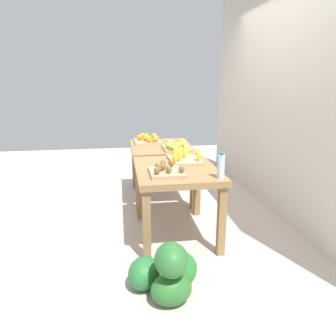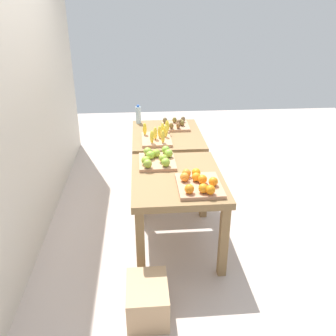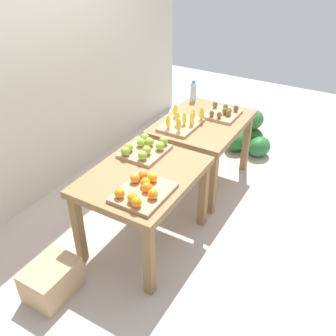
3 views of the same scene
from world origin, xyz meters
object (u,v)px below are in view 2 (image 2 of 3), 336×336
watermelon_pile (177,147)px  cardboard_produce_box (147,300)px  display_table_right (167,142)px  kiwi_bin (176,125)px  orange_bin (199,183)px  apple_bin (157,159)px  water_bottle (138,115)px  display_table_left (177,186)px  banana_crate (157,137)px

watermelon_pile → cardboard_produce_box: bearing=169.6°
display_table_right → cardboard_produce_box: bearing=171.3°
kiwi_bin → cardboard_produce_box: size_ratio=0.90×
display_table_right → orange_bin: bearing=-173.6°
apple_bin → water_bottle: (1.26, 0.17, 0.06)m
display_table_right → watermelon_pile: (0.94, -0.23, -0.45)m
orange_bin → kiwi_bin: bearing=0.9°
apple_bin → cardboard_produce_box: bearing=172.9°
orange_bin → cardboard_produce_box: bearing=143.0°
display_table_left → watermelon_pile: 2.12m
water_bottle → apple_bin: bearing=-172.5°
orange_bin → banana_crate: 1.16m
orange_bin → water_bottle: bearing=15.1°
display_table_left → kiwi_bin: size_ratio=2.89×
banana_crate → apple_bin: bearing=176.5°
kiwi_bin → water_bottle: (0.21, 0.45, 0.08)m
display_table_left → watermelon_pile: display_table_left is taller
orange_bin → water_bottle: size_ratio=1.90×
display_table_left → water_bottle: size_ratio=4.47×
display_table_left → water_bottle: bearing=12.0°
watermelon_pile → cardboard_produce_box: watermelon_pile is taller
display_table_left → orange_bin: orange_bin is taller
display_table_right → water_bottle: size_ratio=4.47×
display_table_right → watermelon_pile: 1.07m
display_table_left → display_table_right: size_ratio=1.00×
orange_bin → apple_bin: 0.61m
display_table_left → kiwi_bin: (1.33, -0.13, 0.14)m
watermelon_pile → water_bottle: bearing=133.2°
orange_bin → watermelon_pile: orange_bin is taller
orange_bin → display_table_right: bearing=6.4°
display_table_right → orange_bin: (-1.36, -0.15, 0.14)m
display_table_right → display_table_left: bearing=180.0°
water_bottle → cardboard_produce_box: (-2.38, -0.03, -0.70)m
water_bottle → cardboard_produce_box: 2.48m
orange_bin → water_bottle: (1.78, 0.48, 0.07)m
water_bottle → display_table_left: bearing=-168.0°
apple_bin → water_bottle: 1.27m
display_table_right → kiwi_bin: kiwi_bin is taller
apple_bin → watermelon_pile: (1.78, -0.39, -0.60)m
orange_bin → banana_crate: size_ratio=1.01×
banana_crate → kiwi_bin: banana_crate is taller
banana_crate → watermelon_pile: banana_crate is taller
water_bottle → banana_crate: bearing=-162.6°
display_table_left → water_bottle: 1.59m
banana_crate → watermelon_pile: size_ratio=0.70×
orange_bin → apple_bin: size_ratio=1.05×
banana_crate → orange_bin: bearing=-166.2°
apple_bin → kiwi_bin: (1.05, -0.29, -0.01)m
watermelon_pile → banana_crate: bearing=163.1°
apple_bin → water_bottle: size_ratio=1.80×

